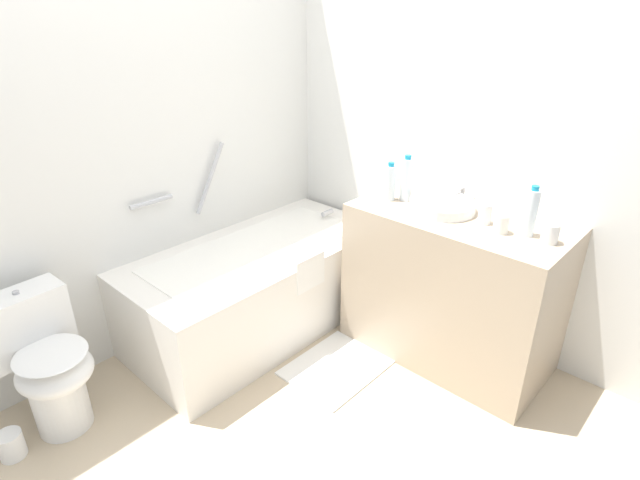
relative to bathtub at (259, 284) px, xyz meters
name	(u,v)px	position (x,y,z in m)	size (l,w,h in m)	color
ground_plane	(263,452)	(-0.67, -0.78, -0.29)	(4.02, 4.02, 0.00)	#C1AD8E
wall_back_tiled	(94,155)	(-0.67, 0.43, 0.87)	(3.42, 0.10, 2.32)	silver
wall_right_mirror	(461,140)	(0.89, -0.78, 0.87)	(0.10, 2.72, 2.32)	silver
bathtub	(259,284)	(0.00, 0.00, 0.00)	(1.60, 0.77, 1.11)	white
toilet	(46,363)	(-1.21, 0.10, 0.06)	(0.38, 0.51, 0.68)	white
vanity_counter	(451,287)	(0.55, -1.00, 0.14)	(0.58, 1.11, 0.86)	tan
sink_basin	(442,206)	(0.54, -0.89, 0.60)	(0.34, 0.34, 0.05)	white
sink_faucet	(461,195)	(0.74, -0.89, 0.61)	(0.12, 0.15, 0.08)	#B4B4B9
water_bottle_0	(406,179)	(0.54, -0.66, 0.69)	(0.06, 0.06, 0.26)	silver
water_bottle_1	(390,183)	(0.49, -0.59, 0.67)	(0.06, 0.06, 0.21)	silver
water_bottle_2	(531,213)	(0.54, -1.35, 0.69)	(0.06, 0.06, 0.25)	silver
drinking_glass_0	(485,214)	(0.53, -1.13, 0.62)	(0.06, 0.06, 0.10)	white
drinking_glass_1	(501,224)	(0.48, -1.24, 0.62)	(0.07, 0.07, 0.09)	white
drinking_glass_2	(550,233)	(0.53, -1.45, 0.62)	(0.08, 0.08, 0.09)	white
bath_mat	(336,368)	(-0.01, -0.64, -0.28)	(0.53, 0.43, 0.01)	white
toilet_paper_roll	(11,445)	(-1.45, 0.04, -0.23)	(0.11, 0.11, 0.13)	white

